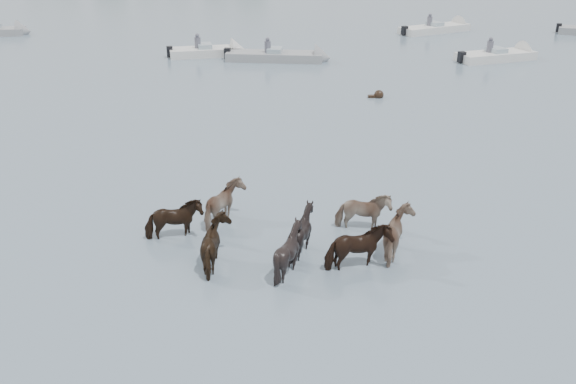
{
  "coord_description": "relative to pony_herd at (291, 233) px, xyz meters",
  "views": [
    {
      "loc": [
        -2.85,
        -10.8,
        7.58
      ],
      "look_at": [
        -1.98,
        3.46,
        1.1
      ],
      "focal_mm": 38.0,
      "sensor_mm": 36.0,
      "label": 1
    }
  ],
  "objects": [
    {
      "name": "motorboat_d",
      "position": [
        13.93,
        21.35,
        -0.24
      ],
      "size": [
        5.3,
        2.93,
        1.92
      ],
      "rotation": [
        0.0,
        0.0,
        0.28
      ],
      "color": "silver",
      "rests_on": "ground"
    },
    {
      "name": "swimming_pony",
      "position": [
        4.9,
        13.73,
        -0.37
      ],
      "size": [
        0.72,
        0.44,
        0.44
      ],
      "color": "black",
      "rests_on": "ground"
    },
    {
      "name": "motorboat_f",
      "position": [
        -17.99,
        31.35,
        -0.24
      ],
      "size": [
        4.65,
        2.07,
        1.92
      ],
      "rotation": [
        0.0,
        0.0,
        0.11
      ],
      "color": "gray",
      "rests_on": "ground"
    },
    {
      "name": "motorboat_a",
      "position": [
        -2.88,
        23.5,
        -0.24
      ],
      "size": [
        4.83,
        2.29,
        1.92
      ],
      "rotation": [
        0.0,
        0.0,
        0.16
      ],
      "color": "silver",
      "rests_on": "ground"
    },
    {
      "name": "motorboat_b",
      "position": [
        1.3,
        21.76,
        -0.24
      ],
      "size": [
        6.22,
        2.54,
        1.92
      ],
      "rotation": [
        0.0,
        0.0,
        -0.16
      ],
      "color": "gray",
      "rests_on": "ground"
    },
    {
      "name": "ground",
      "position": [
        1.97,
        -2.41,
        -0.47
      ],
      "size": [
        400.0,
        400.0,
        0.0
      ],
      "primitive_type": "plane",
      "color": "slate",
      "rests_on": "ground"
    },
    {
      "name": "motorboat_c",
      "position": [
        13.02,
        30.89,
        -0.24
      ],
      "size": [
        6.04,
        4.06,
        1.92
      ],
      "rotation": [
        0.0,
        0.0,
        0.46
      ],
      "color": "silver",
      "rests_on": "ground"
    },
    {
      "name": "pony_herd",
      "position": [
        0.0,
        0.0,
        0.0
      ],
      "size": [
        7.02,
        4.02,
        1.32
      ],
      "color": "black",
      "rests_on": "ground"
    }
  ]
}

